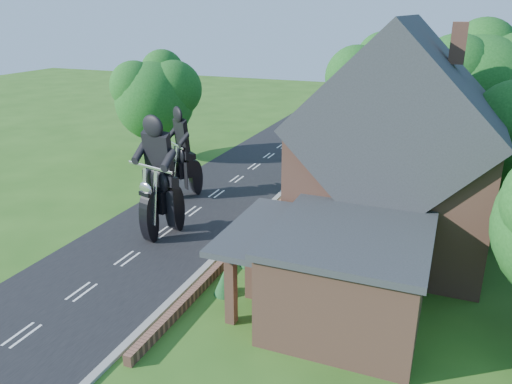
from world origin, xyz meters
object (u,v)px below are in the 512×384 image
at_px(house, 395,155).
at_px(motorcycle_lead, 163,219).
at_px(motorcycle_follow, 184,183).
at_px(annex, 345,273).
at_px(garden_wall, 258,227).

distance_m(house, motorcycle_lead, 11.33).
bearing_deg(house, motorcycle_follow, 170.81).
relative_size(annex, motorcycle_lead, 3.64).
distance_m(house, motorcycle_follow, 12.74).
height_order(garden_wall, motorcycle_lead, motorcycle_lead).
xyz_separation_m(house, motorcycle_lead, (-10.28, -3.30, -3.44)).
distance_m(motorcycle_lead, motorcycle_follow, 5.55).
distance_m(house, annex, 7.30).
height_order(garden_wall, house, house).
relative_size(garden_wall, motorcycle_lead, 11.35).
bearing_deg(annex, garden_wall, 133.84).
relative_size(garden_wall, motorcycle_follow, 12.71).
xyz_separation_m(garden_wall, annex, (5.57, -5.80, 1.57)).
height_order(house, annex, house).
bearing_deg(garden_wall, motorcycle_follow, 153.34).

